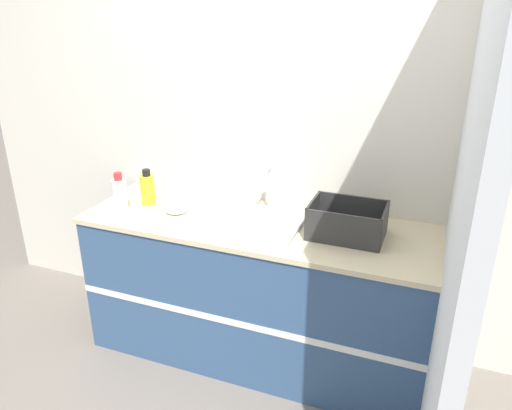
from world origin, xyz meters
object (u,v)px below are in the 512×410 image
object	(u,v)px
sink	(258,220)
dish_rack	(347,224)
bottle_white_spray	(120,195)
paper_towel_roll	(175,192)
bottle_yellow	(148,189)

from	to	relation	value
sink	dish_rack	xyz separation A→B (m)	(0.50, 0.02, 0.05)
dish_rack	bottle_white_spray	distance (m)	1.33
paper_towel_roll	bottle_yellow	distance (m)	0.23
paper_towel_roll	dish_rack	bearing A→B (deg)	2.71
sink	paper_towel_roll	bearing A→B (deg)	-176.56
bottle_white_spray	bottle_yellow	distance (m)	0.19
paper_towel_roll	bottle_yellow	size ratio (longest dim) A/B	1.13
paper_towel_roll	dish_rack	world-z (taller)	paper_towel_roll
sink	bottle_yellow	distance (m)	0.74
sink	bottle_yellow	bearing A→B (deg)	178.24
paper_towel_roll	bottle_white_spray	bearing A→B (deg)	-159.09
dish_rack	bottle_yellow	xyz separation A→B (m)	(-1.24, 0.01, 0.03)
bottle_white_spray	dish_rack	bearing A→B (deg)	7.13
paper_towel_roll	bottle_white_spray	size ratio (longest dim) A/B	1.02
sink	dish_rack	distance (m)	0.50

